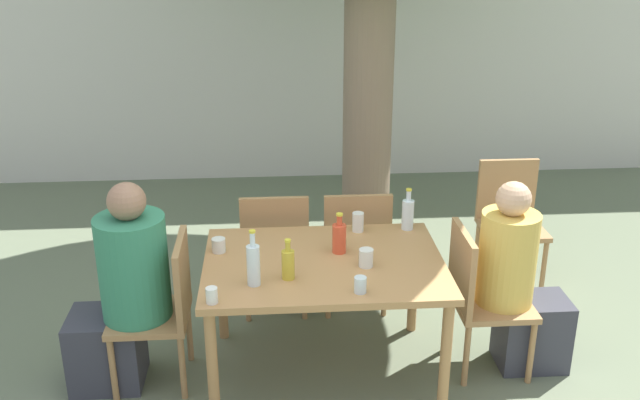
{
  "coord_description": "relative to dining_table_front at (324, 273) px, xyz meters",
  "views": [
    {
      "loc": [
        -0.29,
        -3.58,
        2.52
      ],
      "look_at": [
        0.0,
        0.3,
        0.99
      ],
      "focal_mm": 40.0,
      "sensor_mm": 36.0,
      "label": 1
    }
  ],
  "objects": [
    {
      "name": "patio_chair_2",
      "position": [
        -0.27,
        0.72,
        -0.16
      ],
      "size": [
        0.44,
        0.44,
        0.89
      ],
      "rotation": [
        0.0,
        0.0,
        3.14
      ],
      "color": "#A87A4C",
      "rests_on": "ground_plane"
    },
    {
      "name": "cafe_building_wall",
      "position": [
        0.0,
        3.56,
        0.74
      ],
      "size": [
        10.0,
        0.08,
        2.8
      ],
      "color": "beige",
      "rests_on": "ground_plane"
    },
    {
      "name": "water_bottle_3",
      "position": [
        0.55,
        0.41,
        0.18
      ],
      "size": [
        0.07,
        0.07,
        0.27
      ],
      "color": "silver",
      "rests_on": "dining_table_front"
    },
    {
      "name": "patio_chair_3",
      "position": [
        0.27,
        0.72,
        -0.16
      ],
      "size": [
        0.44,
        0.44,
        0.89
      ],
      "rotation": [
        0.0,
        0.0,
        3.14
      ],
      "color": "#A87A4C",
      "rests_on": "ground_plane"
    },
    {
      "name": "patio_chair_4",
      "position": [
        1.46,
        1.14,
        -0.16
      ],
      "size": [
        0.44,
        0.44,
        0.89
      ],
      "color": "#A87A4C",
      "rests_on": "ground_plane"
    },
    {
      "name": "person_seated_0",
      "position": [
        -1.13,
        -0.0,
        -0.1
      ],
      "size": [
        0.59,
        0.39,
        1.23
      ],
      "rotation": [
        0.0,
        0.0,
        -1.57
      ],
      "color": "#383842",
      "rests_on": "ground_plane"
    },
    {
      "name": "drinking_glass_1",
      "position": [
        -0.59,
        0.16,
        0.12
      ],
      "size": [
        0.08,
        0.08,
        0.08
      ],
      "color": "silver",
      "rests_on": "dining_table_front"
    },
    {
      "name": "patio_chair_1",
      "position": [
        0.91,
        0.0,
        -0.16
      ],
      "size": [
        0.44,
        0.44,
        0.89
      ],
      "rotation": [
        0.0,
        0.0,
        1.57
      ],
      "color": "#A87A4C",
      "rests_on": "ground_plane"
    },
    {
      "name": "dining_table_front",
      "position": [
        0.0,
        0.0,
        0.0
      ],
      "size": [
        1.35,
        0.99,
        0.74
      ],
      "color": "#B27F4C",
      "rests_on": "ground_plane"
    },
    {
      "name": "drinking_glass_3",
      "position": [
        0.16,
        -0.37,
        0.12
      ],
      "size": [
        0.06,
        0.06,
        0.09
      ],
      "color": "silver",
      "rests_on": "dining_table_front"
    },
    {
      "name": "patio_chair_0",
      "position": [
        -0.91,
        0.0,
        -0.16
      ],
      "size": [
        0.44,
        0.44,
        0.89
      ],
      "rotation": [
        0.0,
        0.0,
        -1.57
      ],
      "color": "#A87A4C",
      "rests_on": "ground_plane"
    },
    {
      "name": "oil_cruet_1",
      "position": [
        -0.21,
        -0.19,
        0.17
      ],
      "size": [
        0.07,
        0.07,
        0.23
      ],
      "color": "gold",
      "rests_on": "dining_table_front"
    },
    {
      "name": "drinking_glass_0",
      "position": [
        -0.59,
        -0.43,
        0.12
      ],
      "size": [
        0.06,
        0.06,
        0.08
      ],
      "color": "silver",
      "rests_on": "dining_table_front"
    },
    {
      "name": "drinking_glass_2",
      "position": [
        0.23,
        -0.08,
        0.13
      ],
      "size": [
        0.08,
        0.08,
        0.1
      ],
      "color": "silver",
      "rests_on": "dining_table_front"
    },
    {
      "name": "person_seated_1",
      "position": [
        1.14,
        -0.0,
        -0.14
      ],
      "size": [
        0.57,
        0.33,
        1.18
      ],
      "rotation": [
        0.0,
        0.0,
        1.57
      ],
      "color": "#383842",
      "rests_on": "ground_plane"
    },
    {
      "name": "water_bottle_2",
      "position": [
        -0.39,
        -0.25,
        0.2
      ],
      "size": [
        0.07,
        0.07,
        0.31
      ],
      "color": "silver",
      "rests_on": "dining_table_front"
    },
    {
      "name": "drinking_glass_4",
      "position": [
        0.24,
        0.4,
        0.14
      ],
      "size": [
        0.07,
        0.07,
        0.12
      ],
      "color": "silver",
      "rests_on": "dining_table_front"
    },
    {
      "name": "soda_bottle_0",
      "position": [
        0.1,
        0.11,
        0.17
      ],
      "size": [
        0.08,
        0.08,
        0.24
      ],
      "color": "#DB4C2D",
      "rests_on": "dining_table_front"
    },
    {
      "name": "ground_plane",
      "position": [
        0.0,
        0.0,
        -0.66
      ],
      "size": [
        30.0,
        30.0,
        0.0
      ],
      "primitive_type": "plane",
      "color": "#667056"
    }
  ]
}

